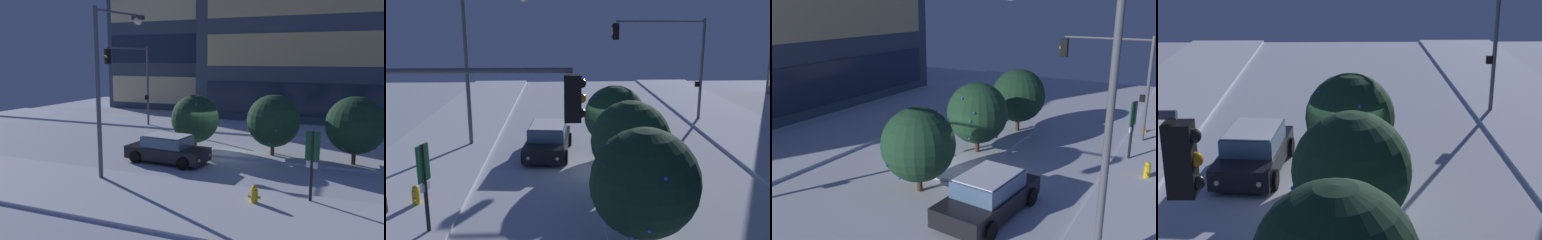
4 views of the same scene
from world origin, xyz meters
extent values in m
plane|color=silver|center=(0.00, 0.00, 0.00)|extent=(52.00, 52.00, 0.00)
cube|color=silver|center=(0.00, -8.39, 0.07)|extent=(52.00, 5.20, 0.14)
cube|color=silver|center=(0.00, 8.39, 0.07)|extent=(52.00, 5.20, 0.14)
cube|color=silver|center=(4.19, -0.11, 0.07)|extent=(9.00, 1.80, 0.14)
cube|color=#232D42|center=(5.15, 12.44, 2.09)|extent=(20.75, 0.10, 2.78)
cube|color=#E5C67F|center=(5.15, 12.44, 6.26)|extent=(20.75, 0.10, 2.78)
cube|color=#424C5B|center=(-12.85, 21.67, 6.49)|extent=(11.18, 11.20, 12.98)
cube|color=#F9E09E|center=(-12.85, 16.02, 2.16)|extent=(10.06, 0.10, 2.88)
cube|color=#232D42|center=(-12.85, 16.02, 6.49)|extent=(10.06, 0.10, 2.88)
cube|color=#F9E09E|center=(-12.85, 16.02, 10.82)|extent=(10.06, 0.10, 2.88)
cube|color=black|center=(-1.83, -2.95, 0.53)|extent=(4.54, 2.25, 0.66)
cube|color=slate|center=(-1.83, -2.95, 1.14)|extent=(2.51, 1.89, 0.60)
cube|color=white|center=(-1.83, -2.95, 1.47)|extent=(2.33, 1.76, 0.04)
sphere|color=#F9E5B2|center=(0.44, -2.52, 0.50)|extent=(0.16, 0.16, 0.16)
sphere|color=#F9E5B2|center=(0.32, -3.78, 0.50)|extent=(0.16, 0.16, 0.16)
cylinder|color=black|center=(-0.30, -2.15, 0.33)|extent=(0.68, 0.28, 0.66)
cylinder|color=black|center=(-0.47, -4.02, 0.33)|extent=(0.68, 0.28, 0.66)
cylinder|color=black|center=(-3.19, -1.89, 0.33)|extent=(0.68, 0.28, 0.66)
cylinder|color=black|center=(-3.35, -3.76, 0.33)|extent=(0.68, 0.28, 0.66)
cylinder|color=#565960|center=(-8.24, 6.59, 3.23)|extent=(0.18, 0.18, 6.47)
cylinder|color=#565960|center=(-8.24, 3.85, 6.27)|extent=(0.12, 5.46, 0.12)
cube|color=black|center=(-8.24, 1.12, 5.67)|extent=(0.32, 0.36, 1.00)
sphere|color=black|center=(-8.24, 0.93, 5.99)|extent=(0.20, 0.20, 0.20)
sphere|color=orange|center=(-8.24, 0.93, 5.67)|extent=(0.20, 0.20, 0.20)
sphere|color=black|center=(-8.24, 0.93, 5.35)|extent=(0.20, 0.20, 0.20)
cube|color=black|center=(-8.24, 6.37, 2.40)|extent=(0.20, 0.24, 0.36)
cylinder|color=#565960|center=(-3.27, -6.96, 3.90)|extent=(0.20, 0.20, 7.79)
cylinder|color=#565960|center=(-3.06, -5.49, 7.64)|extent=(0.52, 2.96, 0.10)
cube|color=#333338|center=(-2.85, -4.02, 7.54)|extent=(0.56, 0.36, 0.20)
sphere|color=#F9E5B2|center=(-2.85, -4.02, 7.41)|extent=(0.44, 0.44, 0.44)
cylinder|color=gold|center=(4.01, -7.41, 0.32)|extent=(0.26, 0.26, 0.64)
sphere|color=gold|center=(4.01, -7.41, 0.71)|extent=(0.22, 0.22, 0.22)
cylinder|color=gold|center=(3.83, -7.41, 0.35)|extent=(0.12, 0.10, 0.10)
cylinder|color=gold|center=(4.19, -7.41, 0.35)|extent=(0.12, 0.10, 0.10)
cylinder|color=black|center=(5.96, -6.40, 1.43)|extent=(0.12, 0.12, 2.86)
cube|color=#144C2D|center=(5.96, -6.40, 2.30)|extent=(0.54, 0.22, 1.12)
cube|color=white|center=(5.96, -6.40, 1.56)|extent=(0.44, 0.17, 0.24)
cylinder|color=#473323|center=(3.21, 0.19, 0.43)|extent=(0.22, 0.22, 0.86)
sphere|color=#1E4228|center=(3.21, 0.19, 2.10)|extent=(2.93, 2.93, 2.93)
sphere|color=blue|center=(2.05, 0.35, 3.01)|extent=(0.10, 0.10, 0.10)
sphere|color=blue|center=(3.61, -1.22, 1.84)|extent=(0.10, 0.10, 0.10)
sphere|color=blue|center=(2.08, -0.02, 1.17)|extent=(0.10, 0.10, 0.10)
sphere|color=blue|center=(4.19, 0.80, 1.17)|extent=(0.10, 0.10, 0.10)
sphere|color=blue|center=(1.78, -0.21, 2.09)|extent=(0.10, 0.10, 0.10)
sphere|color=blue|center=(1.88, -0.36, 2.48)|extent=(0.10, 0.10, 0.10)
sphere|color=blue|center=(3.24, -0.85, 1.04)|extent=(0.10, 0.10, 0.10)
sphere|color=blue|center=(4.54, -0.23, 1.61)|extent=(0.10, 0.10, 0.10)
cylinder|color=#473323|center=(7.45, -0.16, 0.46)|extent=(0.22, 0.22, 0.93)
sphere|color=#193823|center=(7.45, -0.16, 2.19)|extent=(2.96, 2.96, 2.96)
sphere|color=blue|center=(6.71, 0.32, 0.97)|extent=(0.10, 0.10, 0.10)
sphere|color=blue|center=(8.77, -0.28, 1.49)|extent=(0.10, 0.10, 0.10)
sphere|color=blue|center=(6.94, -1.10, 1.14)|extent=(0.10, 0.10, 0.10)
sphere|color=blue|center=(8.41, -0.63, 1.14)|extent=(0.10, 0.10, 0.10)
sphere|color=blue|center=(6.84, 1.13, 1.72)|extent=(0.10, 0.10, 0.10)
sphere|color=blue|center=(5.96, -0.01, 2.08)|extent=(0.10, 0.10, 0.10)
sphere|color=blue|center=(6.93, 0.33, 0.87)|extent=(0.10, 0.10, 0.10)
cylinder|color=#473323|center=(-1.52, 0.23, 0.35)|extent=(0.22, 0.22, 0.70)
sphere|color=#1E4228|center=(-1.52, 0.23, 1.93)|extent=(2.90, 2.90, 2.90)
sphere|color=blue|center=(-0.29, 0.49, 2.68)|extent=(0.10, 0.10, 0.10)
sphere|color=blue|center=(-1.05, -0.73, 2.94)|extent=(0.10, 0.10, 0.10)
sphere|color=blue|center=(-2.73, 0.83, 1.37)|extent=(0.10, 0.10, 0.10)
sphere|color=blue|center=(-2.51, 0.42, 0.87)|extent=(0.10, 0.10, 0.10)
sphere|color=blue|center=(-2.00, 1.06, 0.83)|extent=(0.10, 0.10, 0.10)
camera|label=1|loc=(7.28, -21.47, 5.58)|focal=36.72mm
camera|label=2|loc=(17.75, -2.41, 6.41)|focal=39.20mm
camera|label=3|loc=(-13.64, -8.72, 7.14)|focal=38.68mm
camera|label=4|loc=(15.85, -0.06, 7.50)|focal=53.11mm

